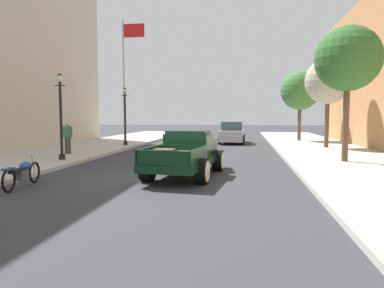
% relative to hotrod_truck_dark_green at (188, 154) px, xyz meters
% --- Properties ---
extents(ground_plane, '(140.00, 140.00, 0.00)m').
position_rel_hotrod_truck_dark_green_xyz_m(ground_plane, '(-0.64, -1.02, -0.75)').
color(ground_plane, '#333338').
extents(hotrod_truck_dark_green, '(2.54, 5.07, 1.58)m').
position_rel_hotrod_truck_dark_green_xyz_m(hotrod_truck_dark_green, '(0.00, 0.00, 0.00)').
color(hotrod_truck_dark_green, black).
rests_on(hotrod_truck_dark_green, ground).
extents(motorcycle_parked, '(0.62, 2.12, 0.93)m').
position_rel_hotrod_truck_dark_green_xyz_m(motorcycle_parked, '(-4.44, -3.00, -0.31)').
color(motorcycle_parked, black).
rests_on(motorcycle_parked, ground).
extents(car_background_silver, '(1.93, 4.33, 1.65)m').
position_rel_hotrod_truck_dark_green_xyz_m(car_background_silver, '(1.05, 14.81, 0.01)').
color(car_background_silver, '#B7B7BC').
rests_on(car_background_silver, ground).
extents(pedestrian_sidewalk_left, '(0.53, 0.22, 1.65)m').
position_rel_hotrod_truck_dark_green_xyz_m(pedestrian_sidewalk_left, '(-7.06, 4.69, 0.33)').
color(pedestrian_sidewalk_left, '#333338').
rests_on(pedestrian_sidewalk_left, sidewalk_left).
extents(street_lamp_near, '(0.50, 0.32, 3.85)m').
position_rel_hotrod_truck_dark_green_xyz_m(street_lamp_near, '(-6.09, 2.31, 1.63)').
color(street_lamp_near, black).
rests_on(street_lamp_near, sidewalk_left).
extents(street_lamp_far, '(0.50, 0.32, 3.85)m').
position_rel_hotrod_truck_dark_green_xyz_m(street_lamp_far, '(-5.87, 10.22, 1.63)').
color(street_lamp_far, black).
rests_on(street_lamp_far, sidewalk_left).
extents(flagpole, '(1.74, 0.16, 9.16)m').
position_rel_hotrod_truck_dark_green_xyz_m(flagpole, '(-6.96, 13.82, 5.02)').
color(flagpole, '#B2B2B7').
rests_on(flagpole, sidewalk_left).
extents(street_tree_nearest, '(2.75, 2.75, 5.74)m').
position_rel_hotrod_truck_dark_green_xyz_m(street_tree_nearest, '(6.29, 3.56, 3.73)').
color(street_tree_nearest, brown).
rests_on(street_tree_nearest, sidewalk_right).
extents(street_tree_second, '(2.78, 2.78, 5.46)m').
position_rel_hotrod_truck_dark_green_xyz_m(street_tree_second, '(7.02, 10.44, 3.44)').
color(street_tree_second, brown).
rests_on(street_tree_second, sidewalk_right).
extents(street_tree_third, '(3.04, 3.04, 5.46)m').
position_rel_hotrod_truck_dark_green_xyz_m(street_tree_third, '(6.28, 16.64, 3.32)').
color(street_tree_third, brown).
rests_on(street_tree_third, sidewalk_right).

